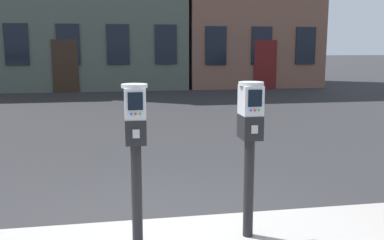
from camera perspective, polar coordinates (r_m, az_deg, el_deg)
ground_plane at (r=4.31m, az=-3.26°, el=-15.49°), size 160.00×160.00×0.00m
parking_meter_near_kerb at (r=3.62m, az=-7.47°, el=-2.10°), size 0.22×0.25×1.39m
parking_meter_twin_adjacent at (r=3.79m, az=7.66°, el=-1.53°), size 0.22×0.25×1.39m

